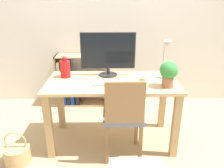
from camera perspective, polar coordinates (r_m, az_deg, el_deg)
ground_plane at (r=2.65m, az=0.03°, el=-14.22°), size 10.00×10.00×0.00m
wall_back at (r=3.30m, az=-0.27°, el=17.15°), size 8.00×0.05×2.60m
desk at (r=2.35m, az=0.03°, el=-2.31°), size 1.38×0.68×0.73m
monitor at (r=2.41m, az=-1.05°, el=8.25°), size 0.60×0.20×0.48m
keyboard at (r=2.23m, az=-0.29°, el=0.32°), size 0.37×0.15×0.02m
vase at (r=2.44m, az=-12.14°, el=4.07°), size 0.11×0.11×0.24m
desk_lamp at (r=2.34m, az=13.74°, el=7.10°), size 0.10×0.19×0.42m
potted_plant at (r=2.17m, az=14.58°, el=2.95°), size 0.18×0.18×0.26m
chair at (r=2.14m, az=3.04°, el=-8.04°), size 0.40×0.40×0.88m
bookshelf at (r=3.38m, az=-9.80°, el=0.28°), size 0.76×0.28×0.78m
basket at (r=2.47m, az=-23.52°, el=-16.35°), size 0.25×0.25×0.35m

